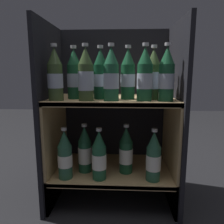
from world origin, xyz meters
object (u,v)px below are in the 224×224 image
object	(u,v)px
bottle_lower_front_2	(154,158)
bottle_upper_back_2	(128,76)
bottle_upper_back_3	(153,76)
bottle_lower_back_0	(85,151)
bottle_upper_front_0	(55,76)
bottle_upper_front_1	(86,76)
bottle_lower_front_0	(65,156)
bottle_lower_front_1	(99,157)
bottle_upper_front_2	(112,76)
bottle_upper_front_4	(167,76)
bottle_upper_back_1	(101,76)
bottle_upper_back_0	(74,76)
bottle_lower_back_1	(126,151)
bottle_upper_front_3	(145,76)

from	to	relation	value
bottle_lower_front_2	bottle_upper_back_2	bearing A→B (deg)	148.06
bottle_upper_back_3	bottle_lower_back_0	world-z (taller)	bottle_upper_back_3
bottle_upper_front_0	bottle_upper_back_2	xyz separation A→B (m)	(0.33, 0.08, 0.00)
bottle_upper_front_1	bottle_lower_front_2	bearing A→B (deg)	0.00
bottle_upper_front_0	bottle_lower_front_0	size ratio (longest dim) A/B	1.00
bottle_lower_front_0	bottle_lower_front_1	world-z (taller)	same
bottle_upper_back_2	bottle_upper_front_2	bearing A→B (deg)	-133.28
bottle_upper_front_0	bottle_upper_front_1	bearing A→B (deg)	0.00
bottle_upper_front_4	bottle_upper_back_2	distance (m)	0.19
bottle_upper_front_0	bottle_lower_front_2	size ratio (longest dim) A/B	1.00
bottle_upper_back_1	bottle_lower_front_0	size ratio (longest dim) A/B	1.00
bottle_upper_front_1	bottle_upper_back_0	distance (m)	0.11
bottle_lower_back_0	bottle_lower_front_2	bearing A→B (deg)	-12.82
bottle_upper_back_2	bottle_upper_back_3	size ratio (longest dim) A/B	1.00
bottle_upper_front_1	bottle_lower_front_0	size ratio (longest dim) A/B	1.00
bottle_upper_back_0	bottle_lower_back_1	xyz separation A→B (m)	(0.26, 0.00, -0.39)
bottle_upper_front_2	bottle_lower_back_0	bearing A→B (deg)	151.60
bottle_lower_front_1	bottle_lower_back_1	bearing A→B (deg)	31.01
bottle_upper_back_3	bottle_lower_front_0	xyz separation A→B (m)	(-0.42, -0.08, -0.38)
bottle_upper_front_2	bottle_upper_back_2	distance (m)	0.11
bottle_upper_back_2	bottle_lower_front_1	world-z (taller)	bottle_upper_back_2
bottle_lower_back_1	bottle_upper_back_3	bearing A→B (deg)	0.00
bottle_lower_back_0	bottle_lower_back_1	distance (m)	0.21
bottle_lower_front_0	bottle_lower_back_1	distance (m)	0.31
bottle_upper_front_2	bottle_lower_front_0	bearing A→B (deg)	180.00
bottle_lower_front_0	bottle_lower_back_1	size ratio (longest dim) A/B	1.00
bottle_upper_back_3	bottle_lower_back_1	distance (m)	0.41
bottle_upper_front_0	bottle_lower_front_1	world-z (taller)	bottle_upper_front_0
bottle_upper_front_3	bottle_upper_front_0	bearing A→B (deg)	-180.00
bottle_upper_front_1	bottle_upper_back_3	xyz separation A→B (m)	(0.31, 0.08, 0.00)
bottle_upper_back_2	bottle_upper_front_3	bearing A→B (deg)	-46.72
bottle_upper_front_1	bottle_lower_front_0	bearing A→B (deg)	180.00
bottle_upper_front_1	bottle_upper_back_1	bearing A→B (deg)	53.11
bottle_lower_front_1	bottle_lower_back_0	world-z (taller)	same
bottle_upper_front_0	bottle_lower_front_2	distance (m)	0.60
bottle_upper_back_3	bottle_lower_front_1	world-z (taller)	bottle_upper_back_3
bottle_upper_back_1	bottle_lower_front_1	size ratio (longest dim) A/B	1.00
bottle_upper_front_2	bottle_lower_front_1	distance (m)	0.39
bottle_upper_front_1	bottle_lower_front_2	world-z (taller)	bottle_upper_front_1
bottle_upper_front_4	bottle_lower_front_2	world-z (taller)	bottle_upper_front_4
bottle_upper_front_3	bottle_lower_front_2	distance (m)	0.39
bottle_upper_front_0	bottle_upper_front_1	size ratio (longest dim) A/B	1.00
bottle_lower_back_0	bottle_lower_back_1	size ratio (longest dim) A/B	1.00
bottle_upper_front_0	bottle_upper_front_4	distance (m)	0.50
bottle_upper_front_4	bottle_upper_back_0	xyz separation A→B (m)	(-0.43, 0.08, 0.00)
bottle_lower_front_1	bottle_lower_back_1	size ratio (longest dim) A/B	1.00
bottle_lower_back_1	bottle_lower_front_2	bearing A→B (deg)	-31.01
bottle_upper_front_3	bottle_upper_back_3	distance (m)	0.09
bottle_upper_front_1	bottle_upper_front_4	world-z (taller)	same
bottle_upper_back_0	bottle_upper_back_3	bearing A→B (deg)	0.00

